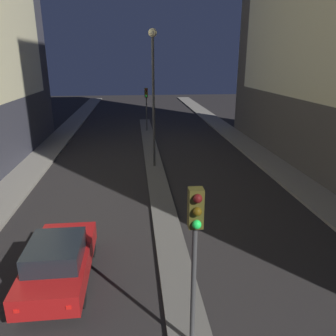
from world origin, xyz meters
TOP-DOWN VIEW (x-y plane):
  - median_strip at (0.00, 18.78)m, footprint 1.15×35.57m
  - traffic_light_near at (0.00, 4.01)m, footprint 0.32×0.42m
  - traffic_light_mid at (0.00, 30.04)m, footprint 0.32×0.42m
  - street_lamp at (0.00, 18.53)m, footprint 0.51×0.51m
  - car_left_lane at (-3.78, 6.99)m, footprint 1.89×4.24m

SIDE VIEW (x-z plane):
  - median_strip at x=0.00m, z-range 0.00..0.13m
  - car_left_lane at x=-3.78m, z-range 0.00..1.58m
  - traffic_light_near at x=0.00m, z-range 1.11..5.26m
  - traffic_light_mid at x=0.00m, z-range 1.11..5.26m
  - street_lamp at x=0.00m, z-range 1.59..10.09m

